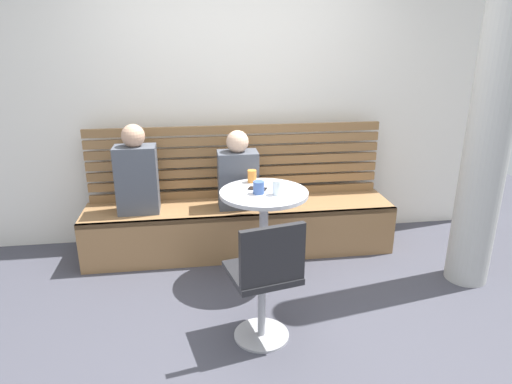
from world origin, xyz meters
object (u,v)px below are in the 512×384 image
at_px(white_chair, 265,278).
at_px(person_child_left, 238,174).
at_px(cup_tumbler_orange, 252,176).
at_px(phone_on_table, 257,189).
at_px(cafe_table, 264,218).
at_px(cup_mug_blue, 259,188).
at_px(person_adult, 137,174).
at_px(cup_water_clear, 277,188).
at_px(booth_bench, 240,228).

xyz_separation_m(white_chair, person_child_left, (-0.03, 1.30, 0.27)).
xyz_separation_m(cup_tumbler_orange, phone_on_table, (0.02, -0.18, -0.05)).
distance_m(cafe_table, cup_mug_blue, 0.28).
height_order(cafe_table, person_adult, person_adult).
bearing_deg(white_chair, person_child_left, 91.33).
bearing_deg(cup_water_clear, phone_on_table, 130.95).
xyz_separation_m(booth_bench, person_adult, (-0.86, -0.02, 0.56)).
distance_m(cup_mug_blue, phone_on_table, 0.11).
height_order(person_child_left, cup_tumbler_orange, person_child_left).
relative_size(person_child_left, phone_on_table, 4.83).
bearing_deg(cup_mug_blue, person_adult, 150.77).
relative_size(person_adult, person_child_left, 1.11).
distance_m(booth_bench, cup_water_clear, 0.85).
distance_m(booth_bench, cup_mug_blue, 0.79).
bearing_deg(person_child_left, cafe_table, -72.93).
height_order(cup_mug_blue, cup_water_clear, cup_water_clear).
relative_size(cafe_table, person_child_left, 1.10).
bearing_deg(white_chair, cafe_table, 81.67).
bearing_deg(person_child_left, cup_water_clear, -67.72).
height_order(cafe_table, cup_water_clear, cup_water_clear).
distance_m(white_chair, phone_on_table, 0.92).
distance_m(white_chair, cup_tumbler_orange, 1.10).
height_order(cafe_table, person_child_left, person_child_left).
xyz_separation_m(person_adult, phone_on_table, (0.95, -0.43, -0.03)).
bearing_deg(cup_mug_blue, white_chair, -95.33).
relative_size(cup_mug_blue, cup_tumbler_orange, 0.95).
relative_size(person_child_left, cup_water_clear, 6.14).
bearing_deg(person_adult, cup_tumbler_orange, -14.90).
bearing_deg(white_chair, cup_water_clear, 74.28).
xyz_separation_m(person_adult, cup_mug_blue, (0.95, -0.53, 0.01)).
bearing_deg(booth_bench, cup_water_clear, -69.80).
distance_m(white_chair, person_child_left, 1.33).
bearing_deg(cup_water_clear, booth_bench, 110.20).
height_order(cup_mug_blue, phone_on_table, cup_mug_blue).
bearing_deg(cafe_table, cup_water_clear, -45.45).
xyz_separation_m(booth_bench, cup_tumbler_orange, (0.07, -0.27, 0.57)).
distance_m(cup_water_clear, phone_on_table, 0.20).
bearing_deg(phone_on_table, cafe_table, -121.73).
height_order(cup_mug_blue, cup_tumbler_orange, cup_tumbler_orange).
relative_size(cup_water_clear, phone_on_table, 0.79).
height_order(person_child_left, cup_water_clear, person_child_left).
bearing_deg(person_adult, white_chair, -56.03).
bearing_deg(booth_bench, phone_on_table, -78.48).
bearing_deg(cup_water_clear, person_adult, 152.01).
distance_m(cup_mug_blue, cup_tumbler_orange, 0.28).
xyz_separation_m(person_adult, person_child_left, (0.85, -0.00, -0.04)).
relative_size(cafe_table, person_adult, 0.99).
bearing_deg(cup_tumbler_orange, cup_water_clear, -66.00).
bearing_deg(cup_tumbler_orange, white_chair, -93.24).
distance_m(booth_bench, phone_on_table, 0.69).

